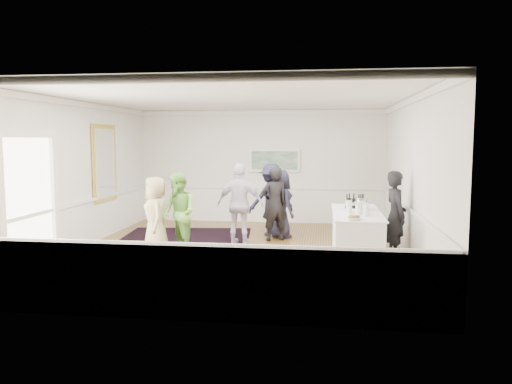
# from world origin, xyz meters

# --- Properties ---
(floor) EXTENTS (8.00, 8.00, 0.00)m
(floor) POSITION_xyz_m (0.00, 0.00, 0.00)
(floor) COLOR olive
(floor) RESTS_ON ground
(ceiling) EXTENTS (7.00, 8.00, 0.02)m
(ceiling) POSITION_xyz_m (0.00, 0.00, 3.20)
(ceiling) COLOR white
(ceiling) RESTS_ON wall_back
(wall_left) EXTENTS (0.02, 8.00, 3.20)m
(wall_left) POSITION_xyz_m (-3.50, 0.00, 1.60)
(wall_left) COLOR white
(wall_left) RESTS_ON floor
(wall_right) EXTENTS (0.02, 8.00, 3.20)m
(wall_right) POSITION_xyz_m (3.50, 0.00, 1.60)
(wall_right) COLOR white
(wall_right) RESTS_ON floor
(wall_back) EXTENTS (7.00, 0.02, 3.20)m
(wall_back) POSITION_xyz_m (0.00, 4.00, 1.60)
(wall_back) COLOR white
(wall_back) RESTS_ON floor
(wall_front) EXTENTS (7.00, 0.02, 3.20)m
(wall_front) POSITION_xyz_m (0.00, -4.00, 1.60)
(wall_front) COLOR white
(wall_front) RESTS_ON floor
(wainscoting) EXTENTS (7.00, 8.00, 1.00)m
(wainscoting) POSITION_xyz_m (0.00, 0.00, 0.50)
(wainscoting) COLOR white
(wainscoting) RESTS_ON floor
(mirror) EXTENTS (0.05, 1.25, 1.85)m
(mirror) POSITION_xyz_m (-3.45, 1.30, 1.80)
(mirror) COLOR gold
(mirror) RESTS_ON wall_left
(doorway) EXTENTS (0.10, 1.78, 2.56)m
(doorway) POSITION_xyz_m (-3.45, -1.90, 1.42)
(doorway) COLOR white
(doorway) RESTS_ON wall_left
(landscape_painting) EXTENTS (1.44, 0.06, 0.66)m
(landscape_painting) POSITION_xyz_m (0.40, 3.95, 1.78)
(landscape_painting) COLOR white
(landscape_painting) RESTS_ON wall_back
(area_rug) EXTENTS (3.44, 4.29, 0.02)m
(area_rug) POSITION_xyz_m (-1.42, 0.70, 0.01)
(area_rug) COLOR black
(area_rug) RESTS_ON floor
(serving_table) EXTENTS (0.91, 2.41, 0.98)m
(serving_table) POSITION_xyz_m (2.42, -0.43, 0.49)
(serving_table) COLOR white
(serving_table) RESTS_ON floor
(bartender) EXTENTS (0.55, 0.72, 1.76)m
(bartender) POSITION_xyz_m (3.20, -0.12, 0.88)
(bartender) COLOR black
(bartender) RESTS_ON floor
(guest_tan) EXTENTS (0.82, 0.93, 1.61)m
(guest_tan) POSITION_xyz_m (-1.63, -0.35, 0.81)
(guest_tan) COLOR tan
(guest_tan) RESTS_ON floor
(guest_green) EXTENTS (1.03, 1.04, 1.69)m
(guest_green) POSITION_xyz_m (-1.18, -0.24, 0.85)
(guest_green) COLOR #79C34E
(guest_green) RESTS_ON floor
(guest_lilac) EXTENTS (1.12, 0.57, 1.84)m
(guest_lilac) POSITION_xyz_m (-0.06, 0.77, 0.92)
(guest_lilac) COLOR silver
(guest_lilac) RESTS_ON floor
(guest_dark_a) EXTENTS (1.32, 1.08, 1.78)m
(guest_dark_a) POSITION_xyz_m (0.52, 2.04, 0.89)
(guest_dark_a) COLOR #211F35
(guest_dark_a) RESTS_ON floor
(guest_dark_b) EXTENTS (0.75, 0.66, 1.74)m
(guest_dark_b) POSITION_xyz_m (0.65, 1.39, 0.87)
(guest_dark_b) COLOR black
(guest_dark_b) RESTS_ON floor
(guest_navy) EXTENTS (0.90, 0.96, 1.65)m
(guest_navy) POSITION_xyz_m (0.76, 1.76, 0.82)
(guest_navy) COLOR #211F35
(guest_navy) RESTS_ON floor
(wine_bottles) EXTENTS (0.40, 0.23, 0.31)m
(wine_bottles) POSITION_xyz_m (2.44, 0.08, 1.13)
(wine_bottles) COLOR black
(wine_bottles) RESTS_ON serving_table
(juice_pitchers) EXTENTS (0.41, 0.63, 0.24)m
(juice_pitchers) POSITION_xyz_m (2.42, -0.73, 1.10)
(juice_pitchers) COLOR #5BA93C
(juice_pitchers) RESTS_ON serving_table
(ice_bucket) EXTENTS (0.26, 0.26, 0.25)m
(ice_bucket) POSITION_xyz_m (2.53, -0.23, 1.09)
(ice_bucket) COLOR silver
(ice_bucket) RESTS_ON serving_table
(nut_bowl) EXTENTS (0.26, 0.26, 0.08)m
(nut_bowl) POSITION_xyz_m (2.32, -1.43, 1.01)
(nut_bowl) COLOR white
(nut_bowl) RESTS_ON serving_table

